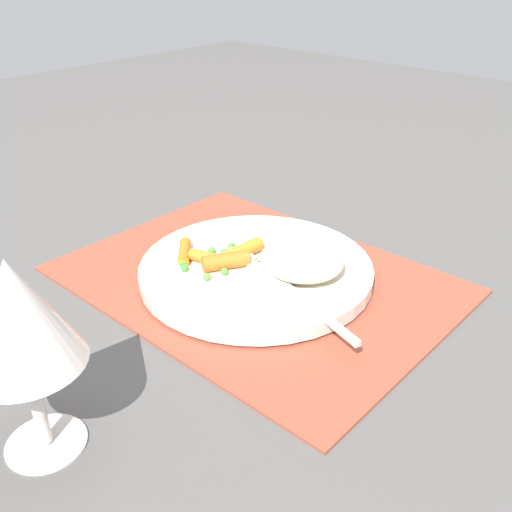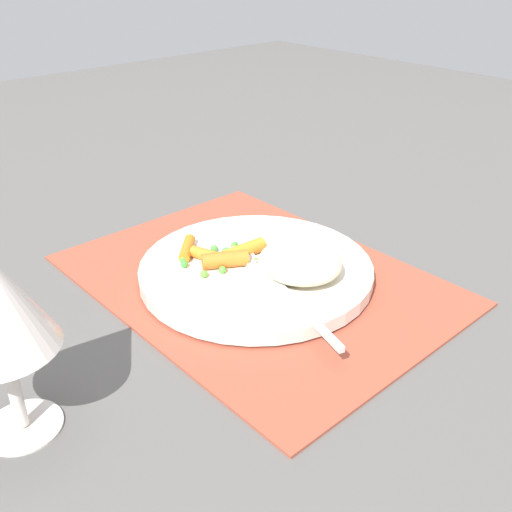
{
  "view_description": "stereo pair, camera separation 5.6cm",
  "coord_description": "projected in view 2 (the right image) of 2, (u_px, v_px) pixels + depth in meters",
  "views": [
    {
      "loc": [
        -0.37,
        0.41,
        0.34
      ],
      "look_at": [
        0.0,
        0.0,
        0.03
      ],
      "focal_mm": 41.24,
      "sensor_mm": 36.0,
      "label": 1
    },
    {
      "loc": [
        -0.41,
        0.38,
        0.34
      ],
      "look_at": [
        0.0,
        0.0,
        0.03
      ],
      "focal_mm": 41.24,
      "sensor_mm": 36.0,
      "label": 2
    }
  ],
  "objects": [
    {
      "name": "ground_plane",
      "position": [
        256.0,
        281.0,
        0.65
      ],
      "size": [
        2.4,
        2.4,
        0.0
      ],
      "primitive_type": "plane",
      "color": "#565451"
    },
    {
      "name": "placemat",
      "position": [
        256.0,
        278.0,
        0.65
      ],
      "size": [
        0.41,
        0.3,
        0.01
      ],
      "primitive_type": "cube",
      "color": "#9E4733",
      "rests_on": "ground_plane"
    },
    {
      "name": "plate",
      "position": [
        256.0,
        270.0,
        0.64
      ],
      "size": [
        0.26,
        0.26,
        0.02
      ],
      "primitive_type": "cylinder",
      "color": "silver",
      "rests_on": "placemat"
    },
    {
      "name": "rice_mound",
      "position": [
        300.0,
        262.0,
        0.61
      ],
      "size": [
        0.09,
        0.08,
        0.03
      ],
      "primitive_type": "ellipsoid",
      "color": "beige",
      "rests_on": "plate"
    },
    {
      "name": "carrot_portion",
      "position": [
        222.0,
        254.0,
        0.64
      ],
      "size": [
        0.09,
        0.09,
        0.02
      ],
      "color": "orange",
      "rests_on": "plate"
    },
    {
      "name": "pea_scatter",
      "position": [
        222.0,
        255.0,
        0.65
      ],
      "size": [
        0.06,
        0.09,
        0.01
      ],
      "color": "#559D46",
      "rests_on": "plate"
    },
    {
      "name": "fork",
      "position": [
        275.0,
        281.0,
        0.6
      ],
      "size": [
        0.21,
        0.07,
        0.01
      ],
      "color": "silver",
      "rests_on": "plate"
    }
  ]
}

